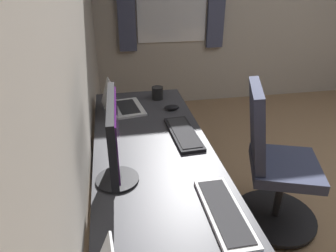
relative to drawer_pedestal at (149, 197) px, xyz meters
The scene contains 10 objects.
wall_back 1.02m from the drawer_pedestal, 103.88° to the left, with size 5.31×0.10×2.60m, color beige.
desk 0.39m from the drawer_pedestal, behind, with size 2.10×0.64×0.73m.
drawer_pedestal is the anchor object (origin of this frame).
monitor_primary 0.71m from the drawer_pedestal, 150.75° to the left, with size 0.46×0.20×0.40m.
laptop_leftmost 0.66m from the drawer_pedestal, 13.87° to the left, with size 0.34×0.30×0.19m.
keyboard_main 0.46m from the drawer_pedestal, 74.71° to the right, with size 0.43×0.16×0.02m.
keyboard_spare 0.76m from the drawer_pedestal, 158.86° to the right, with size 0.42×0.14×0.02m.
mouse_main 0.63m from the drawer_pedestal, 27.67° to the right, with size 0.06×0.10×0.03m, color black.
coffee_mug 0.79m from the drawer_pedestal, 13.97° to the right, with size 0.12×0.08×0.09m.
office_chair 0.82m from the drawer_pedestal, 88.14° to the right, with size 0.56×0.61×0.97m.
Camera 1 is at (-1.43, 2.24, 1.62)m, focal length 33.65 mm.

